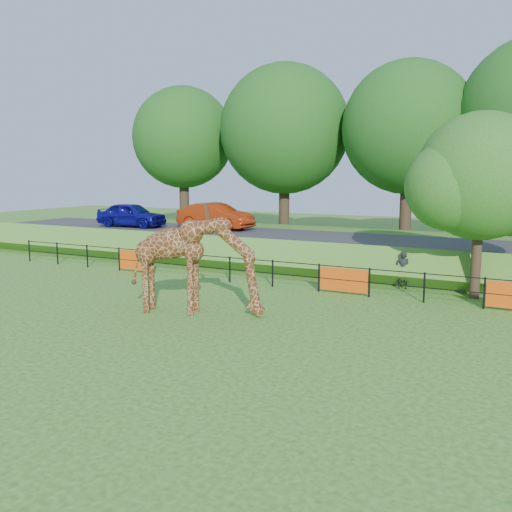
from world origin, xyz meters
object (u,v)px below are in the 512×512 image
object	(u,v)px
car_blue	(132,215)
giraffe	(197,266)
car_red	(216,216)
tree_east	(484,181)
visitor	(403,270)

from	to	relation	value
car_blue	giraffe	bearing A→B (deg)	-136.13
car_red	tree_east	size ratio (longest dim) A/B	0.65
visitor	car_blue	bearing A→B (deg)	-22.04
giraffe	tree_east	distance (m)	10.67
giraffe	car_blue	size ratio (longest dim) A/B	1.09
giraffe	car_blue	bearing A→B (deg)	122.41
tree_east	car_blue	bearing A→B (deg)	168.86
car_blue	car_red	distance (m)	5.12
car_red	car_blue	bearing A→B (deg)	107.08
visitor	giraffe	bearing A→B (deg)	44.50
visitor	tree_east	bearing A→B (deg)	161.45
car_red	visitor	xyz separation A→B (m)	(11.52, -4.58, -1.38)
car_red	tree_east	distance (m)	15.36
car_red	tree_east	world-z (taller)	tree_east
giraffe	tree_east	xyz separation A→B (m)	(7.86, 6.71, 2.68)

